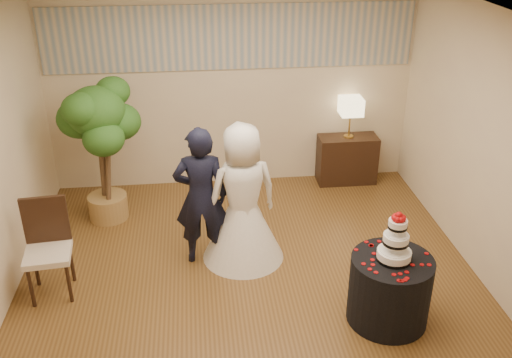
{
  "coord_description": "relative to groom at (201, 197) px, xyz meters",
  "views": [
    {
      "loc": [
        -0.5,
        -5.01,
        3.77
      ],
      "look_at": [
        0.1,
        0.4,
        1.05
      ],
      "focal_mm": 40.0,
      "sensor_mm": 36.0,
      "label": 1
    }
  ],
  "objects": [
    {
      "name": "floor",
      "position": [
        0.49,
        -0.51,
        -0.81
      ],
      "size": [
        5.0,
        5.0,
        0.0
      ],
      "primitive_type": "cube",
      "color": "brown",
      "rests_on": "ground"
    },
    {
      "name": "ceiling",
      "position": [
        0.49,
        -0.51,
        1.99
      ],
      "size": [
        5.0,
        5.0,
        0.0
      ],
      "primitive_type": "cube",
      "color": "white",
      "rests_on": "wall_back"
    },
    {
      "name": "wall_back",
      "position": [
        0.49,
        1.99,
        0.59
      ],
      "size": [
        5.0,
        0.06,
        2.8
      ],
      "primitive_type": "cube",
      "color": "beige",
      "rests_on": "ground"
    },
    {
      "name": "wall_front",
      "position": [
        0.49,
        -3.01,
        0.59
      ],
      "size": [
        5.0,
        0.06,
        2.8
      ],
      "primitive_type": "cube",
      "color": "beige",
      "rests_on": "ground"
    },
    {
      "name": "wall_right",
      "position": [
        2.99,
        -0.51,
        0.59
      ],
      "size": [
        0.06,
        5.0,
        2.8
      ],
      "primitive_type": "cube",
      "color": "beige",
      "rests_on": "ground"
    },
    {
      "name": "mural_border",
      "position": [
        0.49,
        1.97,
        1.29
      ],
      "size": [
        4.9,
        0.02,
        0.85
      ],
      "primitive_type": "cube",
      "color": "#9D9C93",
      "rests_on": "wall_back"
    },
    {
      "name": "groom",
      "position": [
        0.0,
        0.0,
        0.0
      ],
      "size": [
        0.61,
        0.41,
        1.63
      ],
      "primitive_type": "imported",
      "rotation": [
        0.0,
        0.0,
        3.1
      ],
      "color": "black",
      "rests_on": "floor"
    },
    {
      "name": "bride",
      "position": [
        0.46,
        -0.0,
        0.01
      ],
      "size": [
        1.14,
        1.14,
        1.64
      ],
      "primitive_type": "imported",
      "rotation": [
        0.0,
        0.0,
        3.39
      ],
      "color": "white",
      "rests_on": "floor"
    },
    {
      "name": "cake_table",
      "position": [
        1.77,
        -1.24,
        -0.46
      ],
      "size": [
        0.98,
        0.98,
        0.7
      ],
      "primitive_type": "cylinder",
      "rotation": [
        0.0,
        0.0,
        0.29
      ],
      "color": "black",
      "rests_on": "floor"
    },
    {
      "name": "wedding_cake",
      "position": [
        1.77,
        -1.24,
        0.14
      ],
      "size": [
        0.33,
        0.33,
        0.51
      ],
      "primitive_type": null,
      "color": "white",
      "rests_on": "cake_table"
    },
    {
      "name": "console",
      "position": [
        2.13,
        1.77,
        -0.46
      ],
      "size": [
        0.84,
        0.38,
        0.7
      ],
      "primitive_type": "cube",
      "rotation": [
        0.0,
        0.0,
        -0.01
      ],
      "color": "black",
      "rests_on": "floor"
    },
    {
      "name": "table_lamp",
      "position": [
        2.13,
        1.77,
        0.17
      ],
      "size": [
        0.3,
        0.3,
        0.58
      ],
      "primitive_type": null,
      "color": "beige",
      "rests_on": "console"
    },
    {
      "name": "ficus_tree",
      "position": [
        -1.2,
        1.08,
        0.12
      ],
      "size": [
        1.19,
        1.19,
        1.86
      ],
      "primitive_type": null,
      "rotation": [
        0.0,
        0.0,
        0.45
      ],
      "color": "#2A5A1C",
      "rests_on": "floor"
    },
    {
      "name": "side_chair",
      "position": [
        -1.58,
        -0.46,
        -0.29
      ],
      "size": [
        0.52,
        0.54,
        1.04
      ],
      "primitive_type": null,
      "rotation": [
        0.0,
        0.0,
        0.1
      ],
      "color": "black",
      "rests_on": "floor"
    }
  ]
}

